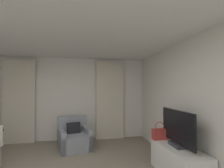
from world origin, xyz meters
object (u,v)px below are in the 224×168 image
Objects in this scene: armchair at (74,138)px; tv_console at (178,162)px; handbag_primary at (160,134)px; tv_flatscreen at (177,129)px.

armchair reaches higher than tv_console.
armchair is at bearing 136.05° from tv_console.
armchair is 2.66× the size of handbag_primary.
armchair is 0.77× the size of tv_console.
tv_console is at bearing -74.76° from handbag_primary.
handbag_primary is at bearing -37.58° from armchair.
tv_flatscreen reaches higher than tv_console.
tv_flatscreen is at bearing -74.26° from handbag_primary.
tv_console is 3.46× the size of handbag_primary.
armchair is 2.73m from tv_flatscreen.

